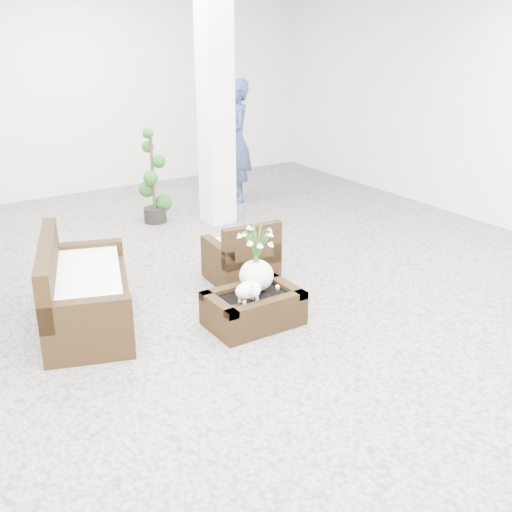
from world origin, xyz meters
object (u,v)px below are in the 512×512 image
coffee_table (253,310)px  topiary (153,177)px  loveseat (86,283)px  armchair (241,250)px

coffee_table → topiary: 3.66m
topiary → loveseat: bearing=-125.7°
coffee_table → armchair: 1.15m
coffee_table → topiary: size_ratio=0.66×
coffee_table → loveseat: 1.66m
topiary → armchair: bearing=-91.8°
loveseat → topiary: topiary is taller
armchair → loveseat: bearing=8.4°
loveseat → topiary: bearing=-17.1°
coffee_table → topiary: topiary is taller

